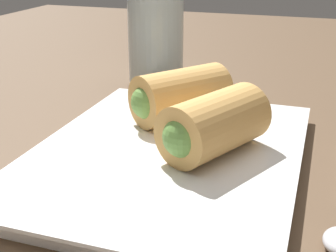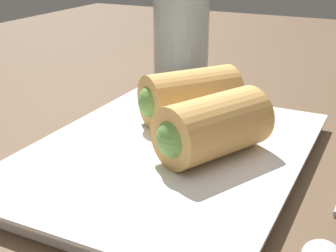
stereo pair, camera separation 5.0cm
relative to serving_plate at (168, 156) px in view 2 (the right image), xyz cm
name	(u,v)px [view 2 (the right image)]	position (x,y,z in cm)	size (l,w,h in cm)	color
table_surface	(180,182)	(-0.99, -1.66, -1.76)	(180.00, 140.00, 2.00)	brown
serving_plate	(168,156)	(0.00, 0.00, 0.00)	(29.57, 22.67, 1.50)	white
roll_front_left	(209,128)	(0.03, -3.77, 3.36)	(10.68, 8.77, 5.24)	#DBA356
roll_front_right	(186,96)	(6.67, 1.29, 3.36)	(10.60, 9.82, 5.24)	#DBA356
spoon	(331,229)	(-4.82, -14.66, -0.30)	(19.80, 2.50, 1.09)	silver
drinking_glass	(181,39)	(23.76, 9.78, 5.16)	(7.51, 7.51, 11.85)	silver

